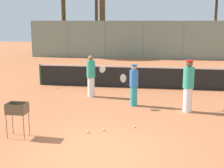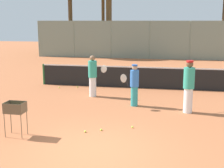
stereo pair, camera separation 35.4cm
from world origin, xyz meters
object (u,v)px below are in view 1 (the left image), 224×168
player_red_cap (188,85)px  ball_cart (18,111)px  player_yellow_shirt (91,76)px  tennis_net (129,77)px  player_white_outfit (134,85)px

player_red_cap → ball_cart: player_red_cap is taller
player_yellow_shirt → tennis_net: bearing=70.9°
player_white_outfit → player_red_cap: 2.09m
tennis_net → player_yellow_shirt: (-1.42, -2.11, 0.37)m
ball_cart → player_red_cap: bearing=33.7°
player_white_outfit → ball_cart: 4.83m
tennis_net → ball_cart: (-2.41, -7.16, 0.20)m
player_white_outfit → player_red_cap: bearing=120.8°
player_yellow_shirt → ball_cart: (-0.99, -5.05, -0.17)m
player_yellow_shirt → ball_cart: 5.15m
player_white_outfit → player_yellow_shirt: (-1.95, 1.21, 0.08)m
tennis_net → player_white_outfit: bearing=-80.9°
ball_cart → player_white_outfit: bearing=52.5°
tennis_net → player_red_cap: (2.55, -3.85, 0.43)m
player_white_outfit → player_red_cap: (2.02, -0.52, 0.14)m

